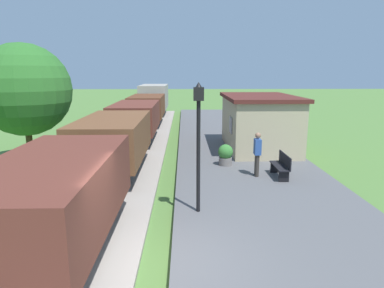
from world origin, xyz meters
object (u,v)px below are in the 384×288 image
object	(u,v)px
tree_trackside_far	(24,90)
freight_train	(137,117)
lamp_post_near	(198,124)
station_hut	(259,122)
bench_near_hut	(282,165)
potted_planter	(225,154)
person_waiting	(257,153)

from	to	relation	value
tree_trackside_far	freight_train	bearing A→B (deg)	54.32
freight_train	tree_trackside_far	xyz separation A→B (m)	(-4.13, -5.75, 1.97)
lamp_post_near	station_hut	bearing A→B (deg)	67.15
bench_near_hut	tree_trackside_far	size ratio (longest dim) A/B	0.27
bench_near_hut	potted_planter	distance (m)	2.62
bench_near_hut	lamp_post_near	world-z (taller)	lamp_post_near
freight_train	lamp_post_near	xyz separation A→B (m)	(3.30, -11.84, 1.34)
potted_planter	tree_trackside_far	xyz separation A→B (m)	(-8.81, 1.10, 2.71)
bench_near_hut	tree_trackside_far	distance (m)	11.45
freight_train	station_hut	world-z (taller)	station_hut
person_waiting	lamp_post_near	size ratio (longest dim) A/B	0.46
potted_planter	tree_trackside_far	size ratio (longest dim) A/B	0.17
station_hut	bench_near_hut	world-z (taller)	station_hut
freight_train	potted_planter	size ratio (longest dim) A/B	35.59
freight_train	potted_planter	bearing A→B (deg)	-55.64
person_waiting	tree_trackside_far	size ratio (longest dim) A/B	0.31
person_waiting	tree_trackside_far	bearing A→B (deg)	-14.42
potted_planter	lamp_post_near	bearing A→B (deg)	-105.52
freight_train	bench_near_hut	size ratio (longest dim) A/B	21.73
freight_train	station_hut	distance (m)	7.66
freight_train	tree_trackside_far	distance (m)	7.35
lamp_post_near	tree_trackside_far	bearing A→B (deg)	140.69
potted_planter	lamp_post_near	world-z (taller)	lamp_post_near
potted_planter	tree_trackside_far	bearing A→B (deg)	172.90
freight_train	person_waiting	world-z (taller)	freight_train
freight_train	lamp_post_near	distance (m)	12.36
tree_trackside_far	potted_planter	bearing A→B (deg)	-7.10
person_waiting	lamp_post_near	bearing A→B (deg)	55.52
freight_train	potted_planter	xyz separation A→B (m)	(4.68, -6.85, -0.74)
freight_train	lamp_post_near	bearing A→B (deg)	-74.43
freight_train	tree_trackside_far	size ratio (longest dim) A/B	5.96
lamp_post_near	tree_trackside_far	xyz separation A→B (m)	(-7.43, 6.08, 0.63)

